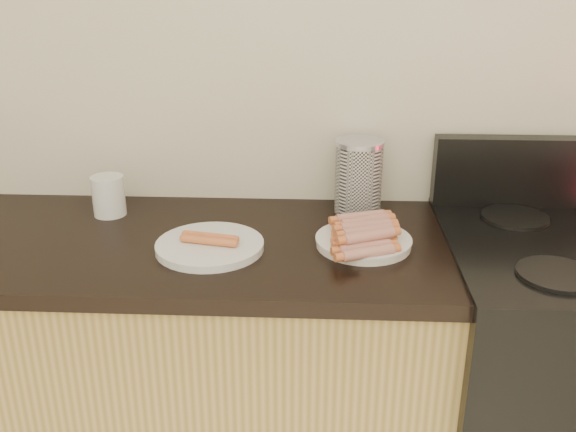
{
  "coord_description": "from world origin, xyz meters",
  "views": [
    {
      "loc": [
        0.07,
        0.19,
        1.58
      ],
      "look_at": [
        -0.0,
        1.62,
        1.0
      ],
      "focal_mm": 40.0,
      "sensor_mm": 36.0,
      "label": 1
    }
  ],
  "objects_px": {
    "canister": "(359,176)",
    "mug": "(109,196)",
    "main_plate": "(363,243)",
    "stove": "(573,397)",
    "side_plate": "(210,246)"
  },
  "relations": [
    {
      "from": "canister",
      "to": "mug",
      "type": "xyz_separation_m",
      "value": [
        -0.7,
        -0.06,
        -0.05
      ]
    },
    {
      "from": "main_plate",
      "to": "mug",
      "type": "height_order",
      "value": "mug"
    },
    {
      "from": "main_plate",
      "to": "canister",
      "type": "relative_size",
      "value": 1.14
    },
    {
      "from": "main_plate",
      "to": "canister",
      "type": "height_order",
      "value": "canister"
    },
    {
      "from": "side_plate",
      "to": "stove",
      "type": "bearing_deg",
      "value": 2.57
    },
    {
      "from": "main_plate",
      "to": "canister",
      "type": "xyz_separation_m",
      "value": [
        -0.0,
        0.24,
        0.1
      ]
    },
    {
      "from": "canister",
      "to": "mug",
      "type": "distance_m",
      "value": 0.7
    },
    {
      "from": "stove",
      "to": "main_plate",
      "type": "bearing_deg",
      "value": -179.82
    },
    {
      "from": "main_plate",
      "to": "stove",
      "type": "bearing_deg",
      "value": 0.18
    },
    {
      "from": "main_plate",
      "to": "side_plate",
      "type": "bearing_deg",
      "value": -173.76
    },
    {
      "from": "main_plate",
      "to": "side_plate",
      "type": "relative_size",
      "value": 0.89
    },
    {
      "from": "mug",
      "to": "stove",
      "type": "bearing_deg",
      "value": -7.71
    },
    {
      "from": "main_plate",
      "to": "mug",
      "type": "bearing_deg",
      "value": 165.83
    },
    {
      "from": "side_plate",
      "to": "canister",
      "type": "distance_m",
      "value": 0.48
    },
    {
      "from": "stove",
      "to": "side_plate",
      "type": "bearing_deg",
      "value": -177.43
    }
  ]
}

